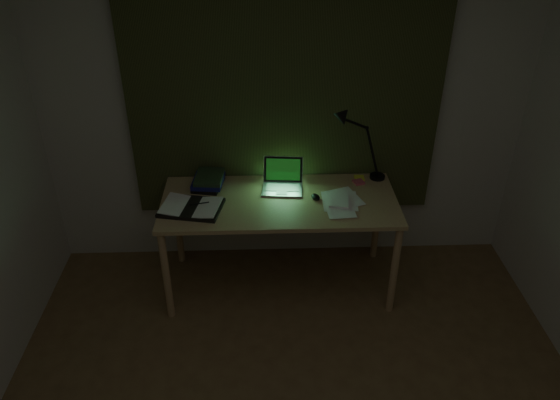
# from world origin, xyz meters

# --- Properties ---
(wall_back) EXTENTS (3.50, 0.00, 2.50)m
(wall_back) POSITION_xyz_m (0.00, 2.00, 1.25)
(wall_back) COLOR beige
(wall_back) RESTS_ON ground
(curtain) EXTENTS (2.20, 0.06, 2.00)m
(curtain) POSITION_xyz_m (0.00, 1.96, 1.45)
(curtain) COLOR #2E3319
(curtain) RESTS_ON wall_back
(desk) EXTENTS (1.63, 0.71, 0.75)m
(desk) POSITION_xyz_m (-0.05, 1.56, 0.37)
(desk) COLOR tan
(desk) RESTS_ON floor
(laptop) EXTENTS (0.31, 0.34, 0.20)m
(laptop) POSITION_xyz_m (-0.03, 1.69, 0.85)
(laptop) COLOR silver
(laptop) RESTS_ON desk
(open_textbook) EXTENTS (0.45, 0.36, 0.03)m
(open_textbook) POSITION_xyz_m (-0.65, 1.47, 0.76)
(open_textbook) COLOR white
(open_textbook) RESTS_ON desk
(book_stack) EXTENTS (0.26, 0.29, 0.10)m
(book_stack) POSITION_xyz_m (-0.55, 1.77, 0.80)
(book_stack) COLOR white
(book_stack) RESTS_ON desk
(loose_papers) EXTENTS (0.36, 0.37, 0.02)m
(loose_papers) POSITION_xyz_m (0.31, 1.54, 0.75)
(loose_papers) COLOR white
(loose_papers) RESTS_ON desk
(mouse) EXTENTS (0.08, 0.10, 0.03)m
(mouse) POSITION_xyz_m (0.20, 1.57, 0.76)
(mouse) COLOR black
(mouse) RESTS_ON desk
(sticky_yellow) EXTENTS (0.07, 0.07, 0.02)m
(sticky_yellow) POSITION_xyz_m (0.55, 1.84, 0.75)
(sticky_yellow) COLOR #F3FF35
(sticky_yellow) RESTS_ON desk
(sticky_pink) EXTENTS (0.09, 0.09, 0.02)m
(sticky_pink) POSITION_xyz_m (0.53, 1.78, 0.75)
(sticky_pink) COLOR #DF5667
(sticky_pink) RESTS_ON desk
(desk_lamp) EXTENTS (0.42, 0.33, 0.60)m
(desk_lamp) POSITION_xyz_m (0.68, 1.85, 1.05)
(desk_lamp) COLOR black
(desk_lamp) RESTS_ON desk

